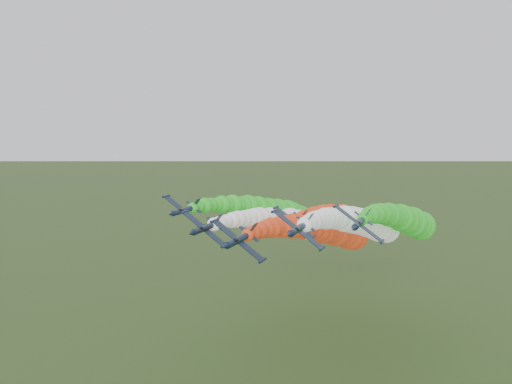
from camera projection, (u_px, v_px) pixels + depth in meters
The scene contains 6 objects.
jet_lead at pixel (329, 231), 120.80m from camera, with size 16.12×72.17×17.87m.
jet_inner_left at pixel (298, 224), 133.93m from camera, with size 15.99×72.04×17.74m.
jet_inner_right at pixel (365, 224), 123.90m from camera, with size 15.97×72.02×17.72m.
jet_outer_left at pixel (275, 212), 145.63m from camera, with size 15.96×72.01×17.71m.
jet_outer_right at pixel (406, 220), 129.26m from camera, with size 16.35×72.41×18.10m.
jet_trail at pixel (355, 220), 146.22m from camera, with size 16.81×72.86×18.56m.
Camera 1 is at (38.02, -88.03, 56.20)m, focal length 35.00 mm.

